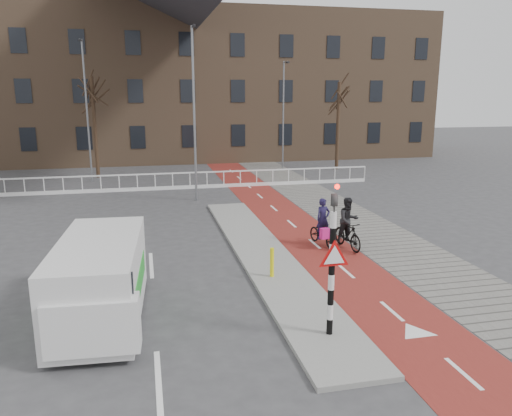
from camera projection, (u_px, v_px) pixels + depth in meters
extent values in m
plane|color=#38383A|center=(323.00, 301.00, 13.51)|extent=(120.00, 120.00, 0.00)
cube|color=maroon|center=(279.00, 213.00, 23.33)|extent=(2.50, 60.00, 0.01)
cube|color=slate|center=(336.00, 210.00, 23.93)|extent=(3.00, 60.00, 0.01)
cube|color=gray|center=(264.00, 255.00, 17.15)|extent=(1.80, 16.00, 0.12)
cylinder|color=black|center=(331.00, 274.00, 11.13)|extent=(0.14, 0.14, 2.88)
imported|color=black|center=(334.00, 194.00, 10.71)|extent=(0.13, 0.16, 0.80)
cylinder|color=#FF0C05|center=(337.00, 187.00, 10.54)|extent=(0.11, 0.02, 0.11)
cylinder|color=yellow|center=(272.00, 262.00, 14.90)|extent=(0.12, 0.12, 0.89)
imported|color=black|center=(323.00, 234.00, 18.35)|extent=(0.92, 1.74, 0.87)
imported|color=#1B153A|center=(323.00, 219.00, 18.22)|extent=(0.62, 0.47, 1.52)
cube|color=#D21D81|center=(325.00, 233.00, 17.78)|extent=(0.35, 0.27, 0.38)
imported|color=black|center=(348.00, 235.00, 17.90)|extent=(0.74, 1.79, 1.05)
imported|color=black|center=(348.00, 220.00, 17.78)|extent=(0.88, 0.73, 1.64)
cube|color=silver|center=(100.00, 278.00, 12.18)|extent=(2.19, 4.84, 1.89)
cube|color=green|center=(59.00, 286.00, 12.00)|extent=(0.21, 3.02, 0.55)
cube|color=green|center=(140.00, 279.00, 12.41)|extent=(0.21, 3.02, 0.55)
cube|color=black|center=(91.00, 295.00, 10.17)|extent=(1.70, 0.16, 0.90)
cylinder|color=black|center=(53.00, 341.00, 10.68)|extent=(0.28, 0.68, 0.66)
cylinder|color=black|center=(130.00, 335.00, 10.93)|extent=(0.28, 0.68, 0.66)
cylinder|color=black|center=(80.00, 285.00, 13.77)|extent=(0.28, 0.68, 0.66)
cylinder|color=black|center=(140.00, 282.00, 14.02)|extent=(0.28, 0.68, 0.66)
cube|color=silver|center=(137.00, 175.00, 28.37)|extent=(28.00, 0.08, 0.08)
cube|color=silver|center=(138.00, 189.00, 28.56)|extent=(28.00, 0.10, 0.20)
cube|color=#7F6047|center=(159.00, 86.00, 41.90)|extent=(46.00, 10.00, 12.00)
cylinder|color=black|center=(95.00, 128.00, 32.41)|extent=(0.24, 0.24, 6.51)
cylinder|color=black|center=(338.00, 126.00, 35.98)|extent=(0.25, 0.25, 6.23)
cylinder|color=slate|center=(194.00, 116.00, 25.10)|extent=(0.12, 0.12, 8.68)
cylinder|color=slate|center=(87.00, 112.00, 30.65)|extent=(0.12, 0.12, 8.60)
cylinder|color=slate|center=(283.00, 116.00, 35.65)|extent=(0.12, 0.12, 7.64)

